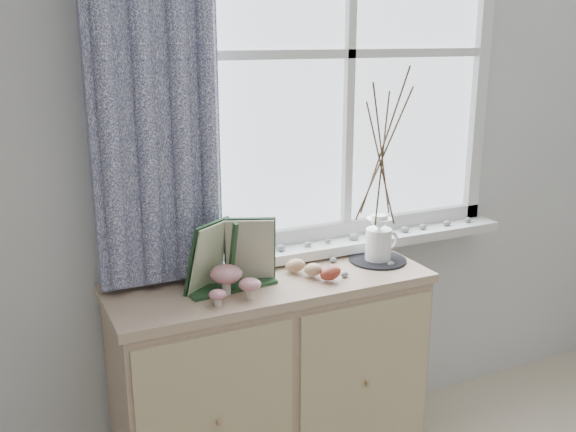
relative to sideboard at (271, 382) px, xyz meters
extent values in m
cube|color=silver|center=(0.15, 0.25, 0.87)|extent=(4.00, 0.04, 2.60)
cube|color=silver|center=(0.45, 0.25, 1.22)|extent=(1.30, 0.01, 1.40)
cube|color=silver|center=(0.45, 0.17, 0.45)|extent=(1.45, 0.16, 0.04)
cube|color=#0B0E3D|center=(-0.37, 0.12, 1.25)|extent=(0.44, 0.06, 1.61)
cube|color=tan|center=(0.00, 0.01, -0.02)|extent=(1.17, 0.43, 0.81)
cube|color=tan|center=(0.00, 0.01, 0.41)|extent=(1.20, 0.45, 0.03)
cube|color=beige|center=(0.29, -0.22, -0.02)|extent=(0.55, 0.01, 0.75)
cylinder|color=silver|center=(-0.19, -0.06, 0.46)|extent=(0.03, 0.03, 0.07)
ellipsoid|color=#A30516|center=(-0.19, -0.06, 0.50)|extent=(0.11, 0.11, 0.06)
cylinder|color=silver|center=(-0.13, -0.13, 0.45)|extent=(0.03, 0.03, 0.05)
ellipsoid|color=#A30516|center=(-0.13, -0.13, 0.48)|extent=(0.08, 0.08, 0.04)
cylinder|color=silver|center=(-0.25, -0.14, 0.44)|extent=(0.03, 0.03, 0.04)
ellipsoid|color=#A30516|center=(-0.25, -0.14, 0.46)|extent=(0.06, 0.06, 0.03)
ellipsoid|color=tan|center=(0.15, -0.05, 0.46)|extent=(0.06, 0.05, 0.08)
ellipsoid|color=tan|center=(0.11, 0.02, 0.46)|extent=(0.06, 0.05, 0.08)
ellipsoid|color=maroon|center=(0.19, -0.11, 0.46)|extent=(0.06, 0.05, 0.08)
cylinder|color=black|center=(0.47, 0.00, 0.43)|extent=(0.23, 0.23, 0.01)
cylinder|color=white|center=(0.47, 0.00, 0.50)|extent=(0.12, 0.12, 0.13)
cone|color=white|center=(0.47, 0.00, 0.58)|extent=(0.10, 0.10, 0.05)
cylinder|color=white|center=(0.47, 0.00, 0.60)|extent=(0.06, 0.06, 0.03)
torus|color=white|center=(0.53, 0.00, 0.50)|extent=(0.08, 0.02, 0.08)
ellipsoid|color=gray|center=(0.26, -0.09, 0.43)|extent=(0.03, 0.03, 0.02)
ellipsoid|color=gray|center=(0.30, 0.07, 0.43)|extent=(0.03, 0.03, 0.02)
ellipsoid|color=gray|center=(0.48, -0.07, 0.43)|extent=(0.03, 0.03, 0.02)
ellipsoid|color=gray|center=(0.18, 0.11, 0.43)|extent=(0.03, 0.03, 0.02)
camera|label=1|loc=(-0.89, -2.03, 1.29)|focal=40.00mm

